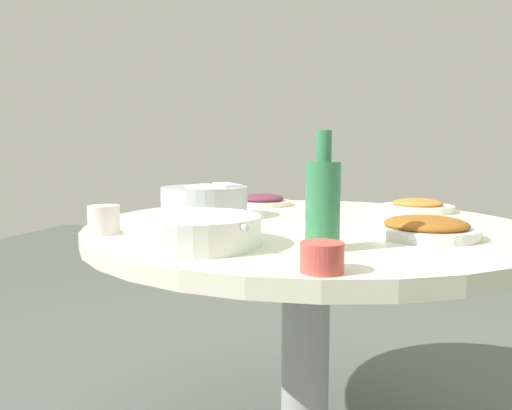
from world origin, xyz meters
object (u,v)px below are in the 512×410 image
at_px(dish_stirfry, 426,228).
at_px(dish_eggplant, 262,200).
at_px(dish_tofu_braise, 417,206).
at_px(tea_cup_far, 104,220).
at_px(green_bottle, 323,202).
at_px(rice_bowl, 205,201).
at_px(tea_cup_near, 322,257).
at_px(soup_bowl, 194,231).
at_px(round_dining_table, 306,265).

distance_m(dish_stirfry, dish_eggplant, 0.78).
bearing_deg(dish_tofu_braise, dish_stirfry, -1.83).
bearing_deg(tea_cup_far, green_bottle, 85.27).
height_order(dish_tofu_braise, dish_eggplant, same).
xyz_separation_m(rice_bowl, tea_cup_near, (0.60, 0.45, -0.02)).
relative_size(green_bottle, tea_cup_far, 3.16).
height_order(soup_bowl, dish_stirfry, soup_bowl).
distance_m(soup_bowl, tea_cup_near, 0.33).
height_order(round_dining_table, tea_cup_near, tea_cup_near).
bearing_deg(tea_cup_far, soup_bowl, 75.15).
xyz_separation_m(dish_stirfry, dish_eggplant, (-0.56, -0.55, -0.00)).
xyz_separation_m(rice_bowl, dish_eggplant, (-0.36, 0.10, -0.03)).
xyz_separation_m(tea_cup_near, tea_cup_far, (-0.23, -0.57, 0.01)).
bearing_deg(soup_bowl, green_bottle, 95.58).
relative_size(soup_bowl, tea_cup_far, 3.80).
relative_size(dish_stirfry, green_bottle, 1.00).
distance_m(round_dining_table, green_bottle, 0.45).
height_order(round_dining_table, green_bottle, green_bottle).
bearing_deg(dish_tofu_braise, soup_bowl, -33.95).
xyz_separation_m(dish_tofu_braise, tea_cup_far, (0.68, -0.78, 0.02)).
relative_size(dish_stirfry, dish_eggplant, 1.09).
height_order(dish_eggplant, green_bottle, green_bottle).
relative_size(dish_eggplant, green_bottle, 0.92).
relative_size(rice_bowl, dish_stirfry, 1.13).
bearing_deg(tea_cup_near, soup_bowl, -117.55).
bearing_deg(round_dining_table, green_bottle, 13.73).
xyz_separation_m(round_dining_table, dish_tofu_braise, (-0.35, 0.33, 0.15)).
height_order(dish_tofu_braise, tea_cup_far, tea_cup_far).
relative_size(dish_tofu_braise, dish_eggplant, 1.08).
bearing_deg(dish_tofu_braise, round_dining_table, -43.43).
bearing_deg(round_dining_table, tea_cup_far, -53.22).
bearing_deg(round_dining_table, rice_bowl, -95.60).
distance_m(rice_bowl, green_bottle, 0.60).
bearing_deg(rice_bowl, tea_cup_near, 36.97).
bearing_deg(dish_eggplant, dish_stirfry, 44.52).
bearing_deg(green_bottle, tea_cup_far, -94.73).
relative_size(dish_stirfry, tea_cup_far, 3.16).
relative_size(rice_bowl, dish_eggplant, 1.23).
bearing_deg(dish_stirfry, round_dining_table, -118.57).
bearing_deg(green_bottle, soup_bowl, -84.42).
relative_size(dish_eggplant, tea_cup_near, 3.03).
bearing_deg(round_dining_table, soup_bowl, -23.79).
distance_m(round_dining_table, soup_bowl, 0.47).
xyz_separation_m(round_dining_table, dish_eggplant, (-0.39, -0.24, 0.15)).
distance_m(dish_tofu_braise, tea_cup_far, 1.04).
relative_size(round_dining_table, tea_cup_near, 16.98).
relative_size(dish_tofu_braise, green_bottle, 0.99).
height_order(dish_stirfry, tea_cup_near, same).
height_order(round_dining_table, soup_bowl, soup_bowl).
xyz_separation_m(rice_bowl, dish_tofu_braise, (-0.31, 0.66, -0.03)).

